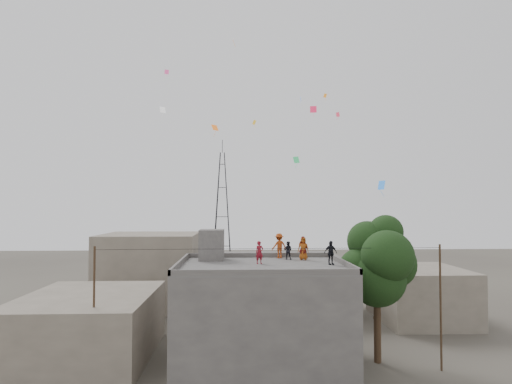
% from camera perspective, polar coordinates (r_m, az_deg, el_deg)
% --- Properties ---
extents(ground, '(140.00, 140.00, 0.00)m').
position_cam_1_polar(ground, '(27.69, 0.80, -22.30)').
color(ground, '#3F3A34').
rests_on(ground, ground).
extents(main_building, '(10.00, 8.00, 6.10)m').
position_cam_1_polar(main_building, '(26.79, 0.80, -16.17)').
color(main_building, '#4D4A47').
rests_on(main_building, ground).
extents(parapet, '(10.00, 8.00, 0.30)m').
position_cam_1_polar(parapet, '(26.19, 0.79, -9.37)').
color(parapet, '#4D4A47').
rests_on(parapet, main_building).
extents(stair_head_box, '(1.60, 1.80, 2.00)m').
position_cam_1_polar(stair_head_box, '(28.70, -5.93, -7.00)').
color(stair_head_box, '#4D4A47').
rests_on(stair_head_box, main_building).
extents(neighbor_west, '(8.00, 10.00, 4.00)m').
position_cam_1_polar(neighbor_west, '(30.51, -21.46, -16.30)').
color(neighbor_west, '#6A6154').
rests_on(neighbor_west, ground).
extents(neighbor_north, '(12.00, 9.00, 5.00)m').
position_cam_1_polar(neighbor_north, '(40.70, 2.60, -12.06)').
color(neighbor_north, '#4D4A47').
rests_on(neighbor_north, ground).
extents(neighbor_northwest, '(9.00, 8.00, 7.00)m').
position_cam_1_polar(neighbor_northwest, '(43.25, -13.95, -10.06)').
color(neighbor_northwest, '#6A6154').
rests_on(neighbor_northwest, ground).
extents(neighbor_east, '(7.00, 8.00, 4.40)m').
position_cam_1_polar(neighbor_east, '(39.78, 21.06, -12.60)').
color(neighbor_east, '#6A6154').
rests_on(neighbor_east, ground).
extents(tree, '(4.90, 4.60, 9.10)m').
position_cam_1_polar(tree, '(28.15, 16.07, -9.08)').
color(tree, black).
rests_on(tree, ground).
extents(utility_line, '(20.12, 0.62, 7.40)m').
position_cam_1_polar(utility_line, '(25.42, 2.12, -15.15)').
color(utility_line, black).
rests_on(utility_line, ground).
extents(transmission_tower, '(2.97, 2.97, 20.01)m').
position_cam_1_polar(transmission_tower, '(65.99, -4.53, -2.46)').
color(transmission_tower, black).
rests_on(transmission_tower, ground).
extents(person_red_adult, '(0.68, 0.60, 1.57)m').
position_cam_1_polar(person_red_adult, '(28.75, 6.28, -7.43)').
color(person_red_adult, maroon).
rests_on(person_red_adult, main_building).
extents(person_orange_child, '(0.85, 0.68, 1.51)m').
position_cam_1_polar(person_orange_child, '(28.73, 6.32, -7.49)').
color(person_orange_child, '#984511').
rests_on(person_orange_child, main_building).
extents(person_dark_child, '(0.71, 0.63, 1.20)m').
position_cam_1_polar(person_dark_child, '(28.92, 4.27, -7.77)').
color(person_dark_child, black).
rests_on(person_dark_child, main_building).
extents(person_dark_adult, '(0.91, 0.57, 1.45)m').
position_cam_1_polar(person_dark_adult, '(26.56, 9.92, -7.99)').
color(person_dark_adult, black).
rests_on(person_dark_adult, main_building).
extents(person_orange_adult, '(1.25, 1.00, 1.69)m').
position_cam_1_polar(person_orange_adult, '(29.58, 3.11, -7.17)').
color(person_orange_adult, '#A43D12').
rests_on(person_orange_adult, main_building).
extents(person_red_child, '(0.60, 0.51, 1.40)m').
position_cam_1_polar(person_red_child, '(26.62, 0.46, -8.06)').
color(person_red_child, maroon).
rests_on(person_red_child, main_building).
extents(kites, '(15.94, 15.57, 9.74)m').
position_cam_1_polar(kites, '(33.61, 3.00, 9.47)').
color(kites, orange).
rests_on(kites, ground).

